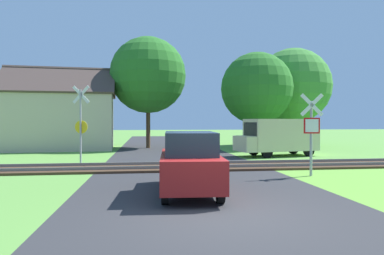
{
  "coord_description": "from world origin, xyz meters",
  "views": [
    {
      "loc": [
        -1.62,
        -7.37,
        2.07
      ],
      "look_at": [
        0.5,
        8.77,
        1.8
      ],
      "focal_mm": 32.0,
      "sensor_mm": 36.0,
      "label": 1
    }
  ],
  "objects_px": {
    "crossing_sign_far": "(81,121)",
    "stop_sign_near": "(311,129)",
    "house": "(61,119)",
    "tree_right": "(257,88)",
    "tree_center": "(148,75)",
    "parked_car": "(190,162)",
    "tree_far": "(293,86)",
    "mail_truck": "(278,136)"
  },
  "relations": [
    {
      "from": "crossing_sign_far",
      "to": "stop_sign_near",
      "type": "bearing_deg",
      "value": -10.02
    },
    {
      "from": "house",
      "to": "tree_right",
      "type": "xyz_separation_m",
      "value": [
        15.07,
        -0.62,
        2.48
      ]
    },
    {
      "from": "house",
      "to": "stop_sign_near",
      "type": "bearing_deg",
      "value": -53.26
    },
    {
      "from": "stop_sign_near",
      "to": "crossing_sign_far",
      "type": "relative_size",
      "value": 0.82
    },
    {
      "from": "tree_right",
      "to": "crossing_sign_far",
      "type": "bearing_deg",
      "value": -142.24
    },
    {
      "from": "tree_center",
      "to": "parked_car",
      "type": "bearing_deg",
      "value": -86.25
    },
    {
      "from": "tree_far",
      "to": "parked_car",
      "type": "bearing_deg",
      "value": -121.45
    },
    {
      "from": "tree_center",
      "to": "parked_car",
      "type": "distance_m",
      "value": 18.11
    },
    {
      "from": "crossing_sign_far",
      "to": "tree_center",
      "type": "xyz_separation_m",
      "value": [
        3.26,
        10.18,
        3.64
      ]
    },
    {
      "from": "stop_sign_near",
      "to": "tree_right",
      "type": "height_order",
      "value": "tree_right"
    },
    {
      "from": "stop_sign_near",
      "to": "tree_right",
      "type": "distance_m",
      "value": 14.42
    },
    {
      "from": "crossing_sign_far",
      "to": "mail_truck",
      "type": "distance_m",
      "value": 11.44
    },
    {
      "from": "tree_center",
      "to": "mail_truck",
      "type": "relative_size",
      "value": 1.69
    },
    {
      "from": "crossing_sign_far",
      "to": "tree_far",
      "type": "bearing_deg",
      "value": 52.77
    },
    {
      "from": "crossing_sign_far",
      "to": "tree_far",
      "type": "distance_m",
      "value": 19.76
    },
    {
      "from": "tree_center",
      "to": "stop_sign_near",
      "type": "bearing_deg",
      "value": -67.73
    },
    {
      "from": "stop_sign_near",
      "to": "house",
      "type": "height_order",
      "value": "house"
    },
    {
      "from": "stop_sign_near",
      "to": "crossing_sign_far",
      "type": "distance_m",
      "value": 10.53
    },
    {
      "from": "stop_sign_near",
      "to": "tree_right",
      "type": "xyz_separation_m",
      "value": [
        2.42,
        13.91,
        2.93
      ]
    },
    {
      "from": "stop_sign_near",
      "to": "mail_truck",
      "type": "relative_size",
      "value": 0.61
    },
    {
      "from": "crossing_sign_far",
      "to": "tree_center",
      "type": "bearing_deg",
      "value": 89.16
    },
    {
      "from": "stop_sign_near",
      "to": "tree_center",
      "type": "height_order",
      "value": "tree_center"
    },
    {
      "from": "parked_car",
      "to": "stop_sign_near",
      "type": "bearing_deg",
      "value": 30.0
    },
    {
      "from": "stop_sign_near",
      "to": "mail_truck",
      "type": "height_order",
      "value": "stop_sign_near"
    },
    {
      "from": "tree_right",
      "to": "mail_truck",
      "type": "height_order",
      "value": "tree_right"
    },
    {
      "from": "mail_truck",
      "to": "tree_right",
      "type": "bearing_deg",
      "value": -17.61
    },
    {
      "from": "crossing_sign_far",
      "to": "mail_truck",
      "type": "height_order",
      "value": "crossing_sign_far"
    },
    {
      "from": "house",
      "to": "crossing_sign_far",
      "type": "bearing_deg",
      "value": -75.78
    },
    {
      "from": "crossing_sign_far",
      "to": "tree_far",
      "type": "height_order",
      "value": "tree_far"
    },
    {
      "from": "tree_right",
      "to": "tree_far",
      "type": "xyz_separation_m",
      "value": [
        4.01,
        2.29,
        0.47
      ]
    },
    {
      "from": "crossing_sign_far",
      "to": "house",
      "type": "xyz_separation_m",
      "value": [
        -3.27,
        9.77,
        0.14
      ]
    },
    {
      "from": "stop_sign_near",
      "to": "tree_center",
      "type": "relative_size",
      "value": 0.36
    },
    {
      "from": "tree_far",
      "to": "parked_car",
      "type": "relative_size",
      "value": 2.07
    },
    {
      "from": "house",
      "to": "mail_truck",
      "type": "bearing_deg",
      "value": -30.35
    },
    {
      "from": "parked_car",
      "to": "tree_right",
      "type": "bearing_deg",
      "value": 69.34
    },
    {
      "from": "tree_center",
      "to": "tree_right",
      "type": "relative_size",
      "value": 1.16
    },
    {
      "from": "crossing_sign_far",
      "to": "parked_car",
      "type": "height_order",
      "value": "crossing_sign_far"
    },
    {
      "from": "tree_center",
      "to": "tree_right",
      "type": "xyz_separation_m",
      "value": [
        8.54,
        -1.04,
        -1.02
      ]
    },
    {
      "from": "tree_far",
      "to": "parked_car",
      "type": "xyz_separation_m",
      "value": [
        -11.41,
        -18.66,
        -4.3
      ]
    },
    {
      "from": "crossing_sign_far",
      "to": "tree_center",
      "type": "relative_size",
      "value": 0.44
    },
    {
      "from": "stop_sign_near",
      "to": "parked_car",
      "type": "height_order",
      "value": "stop_sign_near"
    },
    {
      "from": "crossing_sign_far",
      "to": "parked_car",
      "type": "bearing_deg",
      "value": -41.77
    }
  ]
}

